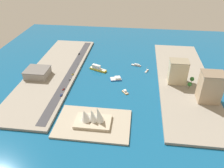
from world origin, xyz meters
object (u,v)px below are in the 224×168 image
at_px(carpark_squat_concrete, 37,72).
at_px(sedan_silver, 69,79).
at_px(catamaran_blue, 116,79).
at_px(apartment_midrise_tan, 210,87).
at_px(ferry_yellow_fast, 98,68).
at_px(suv_black, 79,54).
at_px(opera_landmark, 92,118).
at_px(traffic_light_waterfront, 78,65).
at_px(taxi_yellow_cab, 73,74).
at_px(yacht_sleek_gray, 136,65).
at_px(hatchback_blue, 61,95).
at_px(sailboat_small_white, 147,71).
at_px(water_taxi_orange, 125,92).
at_px(pickup_red, 63,89).
at_px(office_block_beige, 178,72).

relative_size(carpark_squat_concrete, sedan_silver, 7.12).
height_order(catamaran_blue, apartment_midrise_tan, apartment_midrise_tan).
relative_size(ferry_yellow_fast, apartment_midrise_tan, 0.77).
distance_m(apartment_midrise_tan, carpark_squat_concrete, 224.95).
bearing_deg(suv_black, ferry_yellow_fast, 131.26).
xyz_separation_m(apartment_midrise_tan, opera_landmark, (127.73, 55.05, -12.49)).
bearing_deg(ferry_yellow_fast, traffic_light_waterfront, 2.87).
xyz_separation_m(taxi_yellow_cab, sedan_silver, (0.22, 15.07, -0.02)).
distance_m(yacht_sleek_gray, hatchback_blue, 130.84).
bearing_deg(taxi_yellow_cab, ferry_yellow_fast, -145.31).
relative_size(sailboat_small_white, yacht_sleek_gray, 0.71).
bearing_deg(opera_landmark, hatchback_blue, -41.75).
height_order(water_taxi_orange, traffic_light_waterfront, traffic_light_waterfront).
distance_m(sailboat_small_white, carpark_squat_concrete, 157.11).
bearing_deg(apartment_midrise_tan, yacht_sleek_gray, -43.98).
height_order(carpark_squat_concrete, opera_landmark, opera_landmark).
height_order(water_taxi_orange, sedan_silver, sedan_silver).
distance_m(taxi_yellow_cab, sedan_silver, 15.07).
xyz_separation_m(water_taxi_orange, apartment_midrise_tan, (-97.89, 7.50, 19.87)).
bearing_deg(apartment_midrise_tan, ferry_yellow_fast, -23.31).
bearing_deg(water_taxi_orange, catamaran_blue, -64.61).
bearing_deg(ferry_yellow_fast, hatchback_blue, 66.78).
relative_size(sedan_silver, suv_black, 0.96).
distance_m(sailboat_small_white, yacht_sleek_gray, 22.78).
xyz_separation_m(sailboat_small_white, opera_landmark, (57.54, 122.10, 7.82)).
xyz_separation_m(apartment_midrise_tan, pickup_red, (176.45, -0.48, -17.34)).
xyz_separation_m(carpark_squat_concrete, hatchback_blue, (-47.52, 42.50, -4.47)).
xyz_separation_m(yacht_sleek_gray, pickup_red, (90.22, 82.74, 2.61)).
bearing_deg(ferry_yellow_fast, suv_black, -48.74).
bearing_deg(pickup_red, hatchback_blue, 95.83).
relative_size(water_taxi_orange, hatchback_blue, 2.31).
distance_m(yacht_sleek_gray, sedan_silver, 107.01).
height_order(water_taxi_orange, taxi_yellow_cab, taxi_yellow_cab).
bearing_deg(traffic_light_waterfront, opera_landmark, 111.30).
distance_m(yacht_sleek_gray, pickup_red, 122.44).
height_order(pickup_red, traffic_light_waterfront, traffic_light_waterfront).
height_order(hatchback_blue, opera_landmark, opera_landmark).
relative_size(office_block_beige, sedan_silver, 7.12).
xyz_separation_m(ferry_yellow_fast, taxi_yellow_cab, (32.17, 22.27, 0.78)).
height_order(sedan_silver, suv_black, suv_black).
bearing_deg(water_taxi_orange, office_block_beige, -155.82).
bearing_deg(taxi_yellow_cab, opera_landmark, 116.74).
height_order(taxi_yellow_cab, sedan_silver, taxi_yellow_cab).
xyz_separation_m(catamaran_blue, suv_black, (70.79, -69.05, 2.45)).
xyz_separation_m(yacht_sleek_gray, apartment_midrise_tan, (-86.23, 83.22, 19.95)).
xyz_separation_m(yacht_sleek_gray, taxi_yellow_cab, (89.09, 43.81, 2.62)).
xyz_separation_m(catamaran_blue, ferry_yellow_fast, (30.53, -23.15, 1.65)).
relative_size(catamaran_blue, hatchback_blue, 3.91).
distance_m(catamaran_blue, pickup_red, 74.35).
xyz_separation_m(catamaran_blue, traffic_light_waterfront, (60.05, -21.67, 5.85)).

